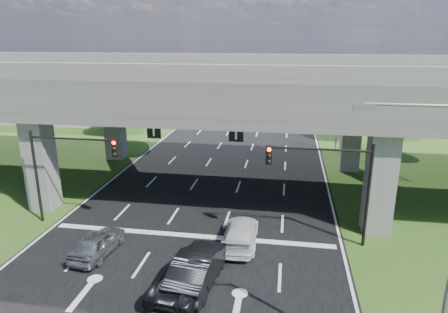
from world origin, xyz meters
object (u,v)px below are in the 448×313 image
(car_white, at_px, (240,233))
(streetlight_beyond, at_px, (324,79))
(car_trailing, at_px, (187,277))
(streetlight_near, at_px, (443,236))
(car_silver, at_px, (98,243))
(signal_left, at_px, (66,161))
(car_dark, at_px, (198,267))
(signal_right, at_px, (329,175))
(streetlight_far, at_px, (336,95))

(car_white, bearing_deg, streetlight_beyond, -102.57)
(car_white, bearing_deg, car_trailing, 65.51)
(streetlight_near, distance_m, car_silver, 16.81)
(car_silver, relative_size, car_trailing, 0.80)
(car_silver, bearing_deg, signal_left, -39.54)
(car_dark, bearing_deg, streetlight_near, 155.87)
(signal_right, bearing_deg, streetlight_far, 83.53)
(signal_right, bearing_deg, signal_left, 180.00)
(signal_right, height_order, streetlight_far, streetlight_far)
(signal_left, relative_size, car_trailing, 1.21)
(streetlight_far, xyz_separation_m, car_silver, (-14.57, -23.36, -5.14))
(signal_right, bearing_deg, streetlight_near, -77.12)
(streetlight_near, relative_size, car_silver, 2.51)
(car_silver, height_order, car_dark, car_dark)
(streetlight_far, bearing_deg, streetlight_near, -90.00)
(signal_right, xyz_separation_m, streetlight_near, (2.27, -9.94, 1.66))
(streetlight_beyond, bearing_deg, streetlight_near, -90.00)
(signal_right, height_order, car_dark, signal_right)
(car_dark, bearing_deg, car_trailing, 64.31)
(streetlight_beyond, bearing_deg, car_trailing, -102.19)
(signal_left, xyz_separation_m, car_silver, (3.35, -3.30, -3.48))
(signal_left, height_order, streetlight_near, streetlight_near)
(signal_right, bearing_deg, car_silver, -164.96)
(streetlight_far, distance_m, streetlight_beyond, 16.00)
(streetlight_far, relative_size, car_silver, 2.51)
(signal_right, distance_m, streetlight_near, 10.33)
(streetlight_beyond, height_order, car_trailing, streetlight_beyond)
(streetlight_beyond, bearing_deg, signal_right, -93.61)
(signal_left, distance_m, car_silver, 5.85)
(car_dark, height_order, car_trailing, car_dark)
(car_silver, relative_size, car_dark, 0.78)
(streetlight_far, height_order, car_dark, streetlight_far)
(signal_left, relative_size, streetlight_far, 0.60)
(signal_left, bearing_deg, streetlight_beyond, 63.57)
(signal_left, bearing_deg, signal_right, 0.00)
(signal_left, bearing_deg, car_dark, -28.25)
(signal_right, xyz_separation_m, signal_left, (-15.65, 0.00, 0.00))
(signal_right, bearing_deg, car_dark, -141.74)
(car_dark, bearing_deg, car_silver, -10.19)
(streetlight_near, height_order, streetlight_far, same)
(signal_left, distance_m, streetlight_beyond, 40.30)
(car_dark, relative_size, car_trailing, 1.03)
(car_silver, bearing_deg, car_white, -157.54)
(car_silver, xyz_separation_m, car_white, (7.53, 2.36, -0.00))
(car_dark, relative_size, car_white, 1.09)
(streetlight_near, distance_m, car_dark, 11.11)
(streetlight_beyond, bearing_deg, signal_left, -116.43)
(car_dark, xyz_separation_m, car_white, (1.57, 4.06, -0.16))
(streetlight_near, relative_size, car_dark, 1.95)
(streetlight_beyond, relative_size, car_trailing, 2.01)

